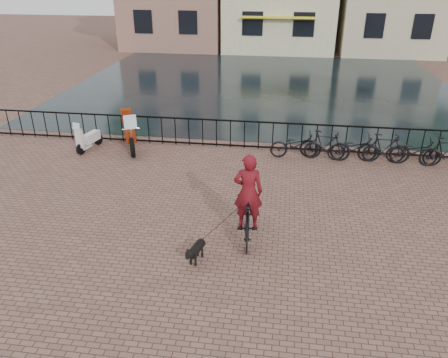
# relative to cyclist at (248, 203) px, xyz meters

# --- Properties ---
(ground) EXTENTS (100.00, 100.00, 0.00)m
(ground) POSITION_rel_cyclist_xyz_m (-0.66, -2.28, -0.97)
(ground) COLOR brown
(ground) RESTS_ON ground
(canal_water) EXTENTS (20.00, 20.00, 0.00)m
(canal_water) POSITION_rel_cyclist_xyz_m (-0.66, 15.02, -0.97)
(canal_water) COLOR black
(canal_water) RESTS_ON ground
(railing) EXTENTS (20.00, 0.05, 1.02)m
(railing) POSITION_rel_cyclist_xyz_m (-0.66, 5.72, -0.47)
(railing) COLOR black
(railing) RESTS_ON ground
(cyclist) EXTENTS (0.85, 1.91, 2.56)m
(cyclist) POSITION_rel_cyclist_xyz_m (0.00, 0.00, 0.00)
(cyclist) COLOR black
(cyclist) RESTS_ON ground
(dog) EXTENTS (0.43, 0.79, 0.51)m
(dog) POSITION_rel_cyclist_xyz_m (-1.02, -1.01, -0.72)
(dog) COLOR black
(dog) RESTS_ON ground
(motorcycle) EXTENTS (1.37, 2.17, 1.54)m
(motorcycle) POSITION_rel_cyclist_xyz_m (-4.67, 5.13, -0.20)
(motorcycle) COLOR #98280B
(motorcycle) RESTS_ON ground
(scooter) EXTENTS (0.64, 1.31, 1.17)m
(scooter) POSITION_rel_cyclist_xyz_m (-6.06, 4.84, -0.39)
(scooter) COLOR silver
(scooter) RESTS_ON ground
(parked_bike_0) EXTENTS (1.76, 0.75, 0.90)m
(parked_bike_0) POSITION_rel_cyclist_xyz_m (1.14, 5.12, -0.52)
(parked_bike_0) COLOR black
(parked_bike_0) RESTS_ON ground
(parked_bike_1) EXTENTS (1.71, 0.71, 1.00)m
(parked_bike_1) POSITION_rel_cyclist_xyz_m (2.09, 5.12, -0.47)
(parked_bike_1) COLOR black
(parked_bike_1) RESTS_ON ground
(parked_bike_2) EXTENTS (1.75, 0.69, 0.90)m
(parked_bike_2) POSITION_rel_cyclist_xyz_m (3.04, 5.12, -0.52)
(parked_bike_2) COLOR black
(parked_bike_2) RESTS_ON ground
(parked_bike_3) EXTENTS (1.68, 0.53, 1.00)m
(parked_bike_3) POSITION_rel_cyclist_xyz_m (3.99, 5.12, -0.47)
(parked_bike_3) COLOR black
(parked_bike_3) RESTS_ON ground
(parked_bike_4) EXTENTS (1.75, 0.72, 0.90)m
(parked_bike_4) POSITION_rel_cyclist_xyz_m (4.94, 5.12, -0.52)
(parked_bike_4) COLOR black
(parked_bike_4) RESTS_ON ground
(parked_bike_5) EXTENTS (1.72, 0.75, 1.00)m
(parked_bike_5) POSITION_rel_cyclist_xyz_m (5.89, 5.12, -0.47)
(parked_bike_5) COLOR black
(parked_bike_5) RESTS_ON ground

